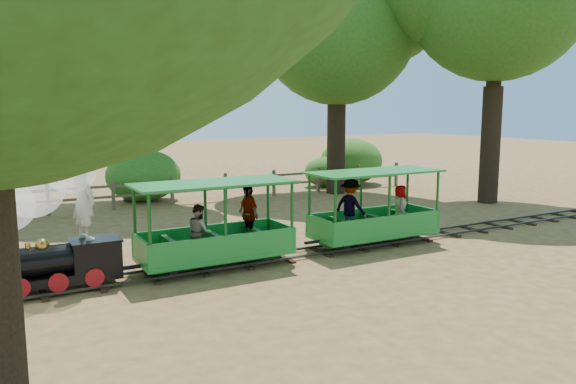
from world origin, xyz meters
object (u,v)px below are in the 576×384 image
locomotive (46,207)px  carriage_rear (370,213)px  fence (199,187)px  carriage_front (220,232)px

locomotive → carriage_rear: size_ratio=0.84×
fence → carriage_front: bearing=-107.4°
locomotive → fence: (5.84, 7.93, -1.01)m
carriage_front → carriage_rear: 3.94m
locomotive → carriage_front: size_ratio=0.84×
locomotive → fence: bearing=53.6°
carriage_front → carriage_rear: same height
carriage_front → fence: bearing=72.6°
locomotive → carriage_front: 3.44m
carriage_rear → locomotive: bearing=179.4°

